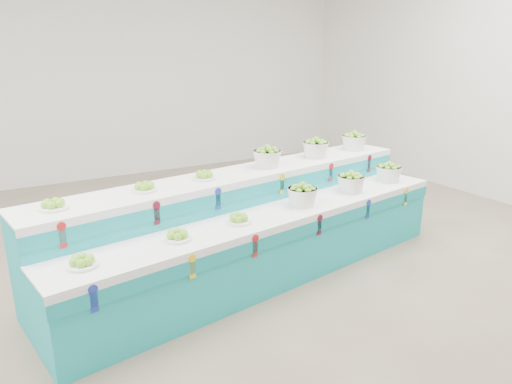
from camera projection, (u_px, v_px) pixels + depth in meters
ground at (223, 296)px, 4.52m from camera, size 10.00×10.00×0.00m
back_wall at (90, 65)px, 8.07m from camera, size 10.00×0.00×10.00m
display_stand at (256, 225)px, 4.90m from camera, size 4.64×1.85×1.02m
plate_lower_left at (82, 261)px, 3.48m from camera, size 0.27×0.27×0.09m
plate_lower_mid at (177, 235)px, 3.96m from camera, size 0.27×0.27×0.09m
plate_lower_right at (239, 218)px, 4.36m from camera, size 0.27×0.27×0.09m
basket_lower_left at (302, 195)px, 4.83m from camera, size 0.35×0.35×0.23m
basket_lower_mid at (351, 182)px, 5.30m from camera, size 0.35×0.35×0.23m
basket_lower_right at (389, 172)px, 5.72m from camera, size 0.35×0.35×0.23m
plate_upper_left at (53, 204)px, 3.80m from camera, size 0.27×0.27×0.09m
plate_upper_mid at (144, 186)px, 4.29m from camera, size 0.27×0.27×0.09m
plate_upper_right at (204, 175)px, 4.68m from camera, size 0.27×0.27×0.09m
basket_upper_left at (267, 157)px, 5.16m from camera, size 0.35×0.35×0.23m
basket_upper_mid at (316, 148)px, 5.62m from camera, size 0.35×0.35×0.23m
basket_upper_right at (354, 141)px, 6.05m from camera, size 0.35×0.35×0.23m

